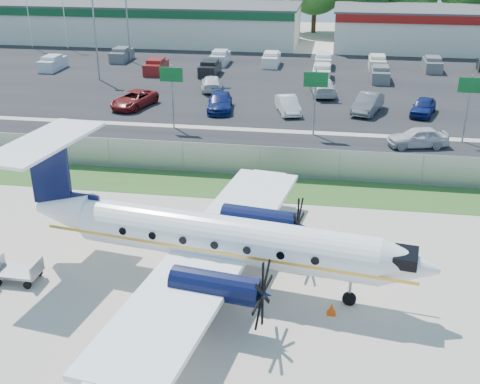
# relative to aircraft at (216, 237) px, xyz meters

# --- Properties ---
(ground) EXTENTS (170.00, 170.00, 0.00)m
(ground) POSITION_rel_aircraft_xyz_m (0.26, -1.12, -2.25)
(ground) COLOR #C1B3A3
(ground) RESTS_ON ground
(grass_verge) EXTENTS (170.00, 4.00, 0.02)m
(grass_verge) POSITION_rel_aircraft_xyz_m (0.26, 10.88, -2.24)
(grass_verge) COLOR #2D561E
(grass_verge) RESTS_ON ground
(access_road) EXTENTS (170.00, 8.00, 0.02)m
(access_road) POSITION_rel_aircraft_xyz_m (0.26, 17.88, -2.24)
(access_road) COLOR black
(access_road) RESTS_ON ground
(parking_lot) EXTENTS (170.00, 32.00, 0.02)m
(parking_lot) POSITION_rel_aircraft_xyz_m (0.26, 38.88, -2.24)
(parking_lot) COLOR black
(parking_lot) RESTS_ON ground
(perimeter_fence) EXTENTS (120.00, 0.06, 1.99)m
(perimeter_fence) POSITION_rel_aircraft_xyz_m (0.26, 12.88, -1.25)
(perimeter_fence) COLOR gray
(perimeter_fence) RESTS_ON ground
(building_west) EXTENTS (46.40, 12.40, 5.24)m
(building_west) POSITION_rel_aircraft_xyz_m (-23.74, 60.86, 0.38)
(building_west) COLOR silver
(building_west) RESTS_ON ground
(sign_left) EXTENTS (1.80, 0.26, 5.00)m
(sign_left) POSITION_rel_aircraft_xyz_m (-7.74, 21.79, 1.36)
(sign_left) COLOR gray
(sign_left) RESTS_ON ground
(sign_mid) EXTENTS (1.80, 0.26, 5.00)m
(sign_mid) POSITION_rel_aircraft_xyz_m (3.26, 21.79, 1.36)
(sign_mid) COLOR gray
(sign_mid) RESTS_ON ground
(sign_right) EXTENTS (1.80, 0.26, 5.00)m
(sign_right) POSITION_rel_aircraft_xyz_m (14.26, 21.79, 1.36)
(sign_right) COLOR gray
(sign_right) RESTS_ON ground
(flagpole_west) EXTENTS (1.06, 0.12, 10.00)m
(flagpole_west) POSITION_rel_aircraft_xyz_m (-35.66, 53.88, 3.39)
(flagpole_west) COLOR white
(flagpole_west) RESTS_ON ground
(flagpole_east) EXTENTS (1.06, 0.12, 10.00)m
(flagpole_east) POSITION_rel_aircraft_xyz_m (-30.66, 53.88, 3.39)
(flagpole_east) COLOR white
(flagpole_east) RESTS_ON ground
(light_pole_nw) EXTENTS (0.90, 0.35, 9.09)m
(light_pole_nw) POSITION_rel_aircraft_xyz_m (-19.74, 36.88, 2.98)
(light_pole_nw) COLOR gray
(light_pole_nw) RESTS_ON ground
(light_pole_sw) EXTENTS (0.90, 0.35, 9.09)m
(light_pole_sw) POSITION_rel_aircraft_xyz_m (-19.74, 46.88, 2.98)
(light_pole_sw) COLOR gray
(light_pole_sw) RESTS_ON ground
(tree_line) EXTENTS (112.00, 6.00, 14.00)m
(tree_line) POSITION_rel_aircraft_xyz_m (0.26, 72.88, -2.25)
(tree_line) COLOR #225F1C
(tree_line) RESTS_ON ground
(aircraft) EXTENTS (19.03, 18.69, 5.82)m
(aircraft) POSITION_rel_aircraft_xyz_m (0.00, 0.00, 0.00)
(aircraft) COLOR white
(aircraft) RESTS_ON ground
(pushback_tug) EXTENTS (2.85, 2.36, 1.38)m
(pushback_tug) POSITION_rel_aircraft_xyz_m (-1.04, -2.25, -1.59)
(pushback_tug) COLOR white
(pushback_tug) RESTS_ON ground
(baggage_cart_near) EXTENTS (1.99, 1.22, 1.04)m
(baggage_cart_near) POSITION_rel_aircraft_xyz_m (-8.78, -1.28, -1.77)
(baggage_cart_near) COLOR gray
(baggage_cart_near) RESTS_ON ground
(cone_nose) EXTENTS (0.37, 0.37, 0.52)m
(cone_nose) POSITION_rel_aircraft_xyz_m (5.07, -1.65, -2.00)
(cone_nose) COLOR #FB4807
(cone_nose) RESTS_ON ground
(cone_starboard_wing) EXTENTS (0.43, 0.43, 0.62)m
(cone_starboard_wing) POSITION_rel_aircraft_xyz_m (-5.91, 3.61, -1.96)
(cone_starboard_wing) COLOR #FB4807
(cone_starboard_wing) RESTS_ON ground
(road_car_mid) EXTENTS (4.60, 2.69, 1.47)m
(road_car_mid) POSITION_rel_aircraft_xyz_m (10.81, 20.21, -2.25)
(road_car_mid) COLOR silver
(road_car_mid) RESTS_ON ground
(parked_car_a) EXTENTS (3.57, 5.60, 1.44)m
(parked_car_a) POSITION_rel_aircraft_xyz_m (-12.74, 27.24, -2.25)
(parked_car_a) COLOR maroon
(parked_car_a) RESTS_ON ground
(parked_car_b) EXTENTS (2.75, 5.31, 1.47)m
(parked_car_b) POSITION_rel_aircraft_xyz_m (-5.09, 27.46, -2.25)
(parked_car_b) COLOR navy
(parked_car_b) RESTS_ON ground
(parked_car_c) EXTENTS (2.70, 4.64, 1.44)m
(parked_car_c) POSITION_rel_aircraft_xyz_m (0.82, 27.57, -2.25)
(parked_car_c) COLOR silver
(parked_car_c) RESTS_ON ground
(parked_car_d) EXTENTS (3.08, 5.23, 1.63)m
(parked_car_d) POSITION_rel_aircraft_xyz_m (7.56, 28.74, -2.25)
(parked_car_d) COLOR #595B5E
(parked_car_d) RESTS_ON ground
(parked_car_e) EXTENTS (2.84, 4.57, 1.45)m
(parked_car_e) POSITION_rel_aircraft_xyz_m (12.20, 28.76, -2.25)
(parked_car_e) COLOR navy
(parked_car_e) RESTS_ON ground
(parked_car_f) EXTENTS (2.88, 5.12, 1.40)m
(parked_car_f) POSITION_rel_aircraft_xyz_m (-7.24, 34.45, -2.25)
(parked_car_f) COLOR silver
(parked_car_f) RESTS_ON ground
(parked_car_g) EXTENTS (2.86, 5.69, 1.59)m
(parked_car_g) POSITION_rel_aircraft_xyz_m (3.60, 34.32, -2.25)
(parked_car_g) COLOR silver
(parked_car_g) RESTS_ON ground
(far_parking_rows) EXTENTS (56.00, 10.00, 1.60)m
(far_parking_rows) POSITION_rel_aircraft_xyz_m (0.26, 43.88, -2.25)
(far_parking_rows) COLOR gray
(far_parking_rows) RESTS_ON ground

